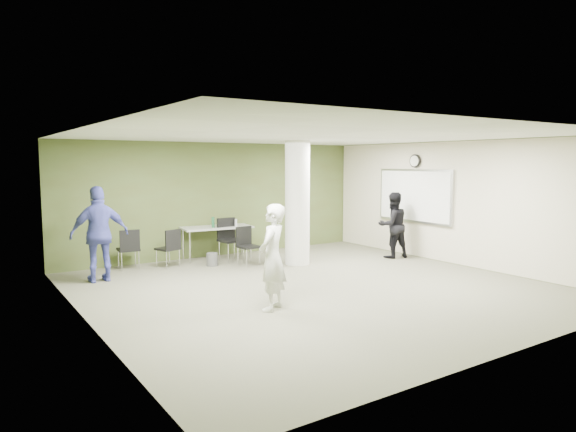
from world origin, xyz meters
TOP-DOWN VIEW (x-y plane):
  - floor at (0.00, 0.00)m, footprint 8.00×8.00m
  - ceiling at (0.00, 0.00)m, footprint 8.00×8.00m
  - wall_back at (0.00, 4.00)m, footprint 8.00×2.80m
  - wall_left at (-4.00, 0.00)m, footprint 0.02×8.00m
  - wall_right_cream at (4.00, 0.00)m, footprint 0.02×8.00m
  - column at (1.00, 2.00)m, footprint 0.56×0.56m
  - whiteboard at (3.92, 1.20)m, footprint 0.05×2.30m
  - wall_clock at (3.92, 1.20)m, footprint 0.06×0.32m
  - folding_table at (-0.27, 3.54)m, footprint 1.74×0.92m
  - wastebasket at (-0.73, 2.87)m, footprint 0.25×0.25m
  - chair_back_left at (-2.39, 3.49)m, footprint 0.48×0.48m
  - chair_back_right at (-1.58, 3.19)m, footprint 0.53×0.53m
  - chair_table_left at (-0.11, 3.23)m, footprint 0.53×0.53m
  - chair_table_right at (-0.01, 2.56)m, footprint 0.47×0.47m
  - woman_white at (-1.41, -0.80)m, footprint 0.73×0.68m
  - man_black at (3.37, 1.35)m, footprint 0.89×0.75m
  - man_blue at (-3.18, 2.69)m, footprint 1.10×0.48m

SIDE VIEW (x-z plane):
  - floor at x=0.00m, z-range 0.00..0.00m
  - wastebasket at x=-0.73m, z-range 0.00..0.29m
  - chair_back_right at x=-1.58m, z-range 0.07..0.93m
  - chair_table_right at x=-0.01m, z-range 0.07..0.94m
  - chair_back_left at x=-2.39m, z-range 0.07..0.95m
  - chair_table_left at x=-0.11m, z-range 0.09..1.09m
  - folding_table at x=-0.27m, z-range 0.22..1.26m
  - man_black at x=3.37m, z-range 0.00..1.60m
  - woman_white at x=-1.41m, z-range 0.00..1.68m
  - man_blue at x=-3.18m, z-range 0.00..1.87m
  - wall_back at x=0.00m, z-range 1.39..1.41m
  - wall_left at x=-4.00m, z-range 0.00..2.80m
  - wall_right_cream at x=4.00m, z-range 0.00..2.80m
  - column at x=1.00m, z-range 0.00..2.80m
  - whiteboard at x=3.92m, z-range 0.85..2.15m
  - wall_clock at x=3.92m, z-range 2.19..2.51m
  - ceiling at x=0.00m, z-range 2.80..2.80m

